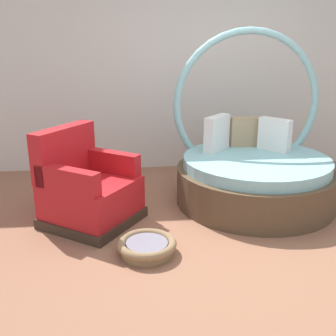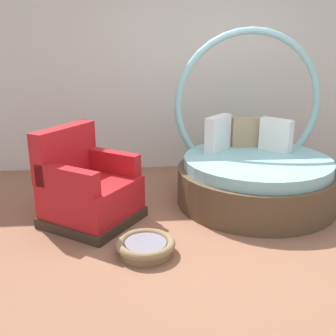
{
  "view_description": "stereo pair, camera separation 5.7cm",
  "coord_description": "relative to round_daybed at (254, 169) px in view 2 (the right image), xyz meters",
  "views": [
    {
      "loc": [
        -0.87,
        -3.26,
        1.78
      ],
      "look_at": [
        -0.5,
        0.52,
        0.55
      ],
      "focal_mm": 43.64,
      "sensor_mm": 36.0,
      "label": 1
    },
    {
      "loc": [
        -0.82,
        -3.26,
        1.78
      ],
      "look_at": [
        -0.5,
        0.52,
        0.55
      ],
      "focal_mm": 43.64,
      "sensor_mm": 36.0,
      "label": 2
    }
  ],
  "objects": [
    {
      "name": "back_wall",
      "position": [
        -0.5,
        1.38,
        1.17
      ],
      "size": [
        8.0,
        0.12,
        3.07
      ],
      "primitive_type": "cube",
      "color": "silver",
      "rests_on": "ground_plane"
    },
    {
      "name": "pet_basket",
      "position": [
        -1.25,
        -1.11,
        -0.3
      ],
      "size": [
        0.51,
        0.51,
        0.13
      ],
      "color": "#8E704C",
      "rests_on": "ground_plane"
    },
    {
      "name": "red_armchair",
      "position": [
        -1.8,
        -0.4,
        -0.04
      ],
      "size": [
        1.11,
        1.11,
        0.94
      ],
      "color": "#38281E",
      "rests_on": "ground_plane"
    },
    {
      "name": "ground_plane",
      "position": [
        -0.5,
        -0.95,
        -0.38
      ],
      "size": [
        8.0,
        8.0,
        0.02
      ],
      "primitive_type": "cube",
      "color": "#936047"
    },
    {
      "name": "round_daybed",
      "position": [
        0.0,
        0.0,
        0.0
      ],
      "size": [
        1.73,
        1.73,
        1.88
      ],
      "color": "brown",
      "rests_on": "ground_plane"
    }
  ]
}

